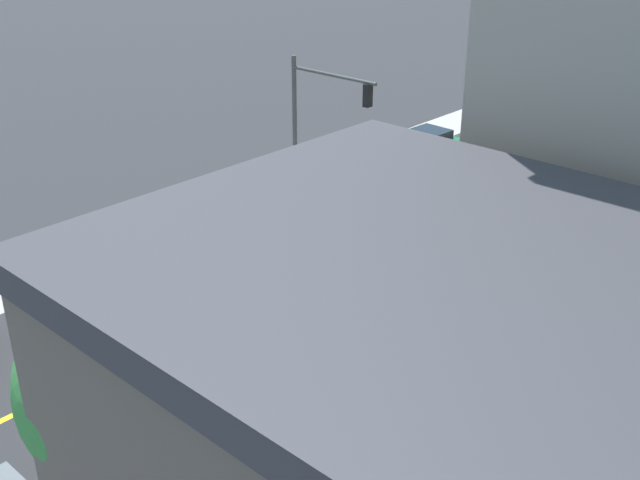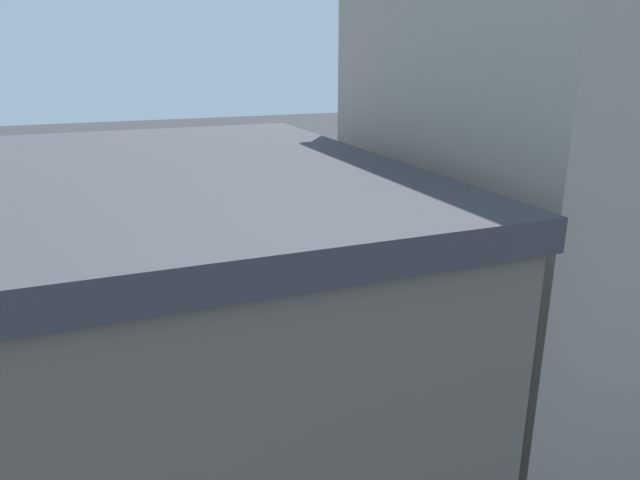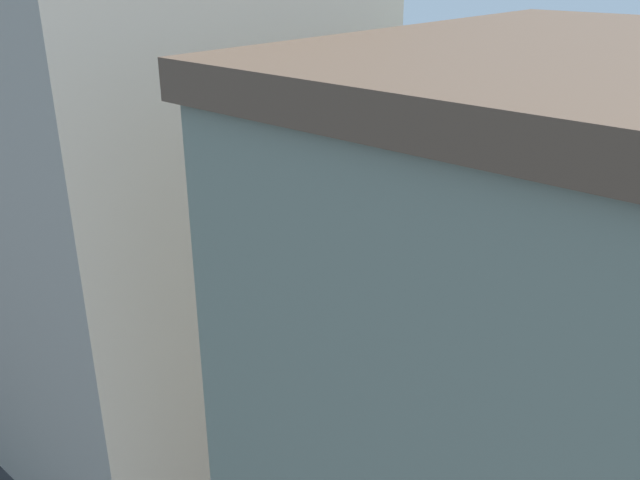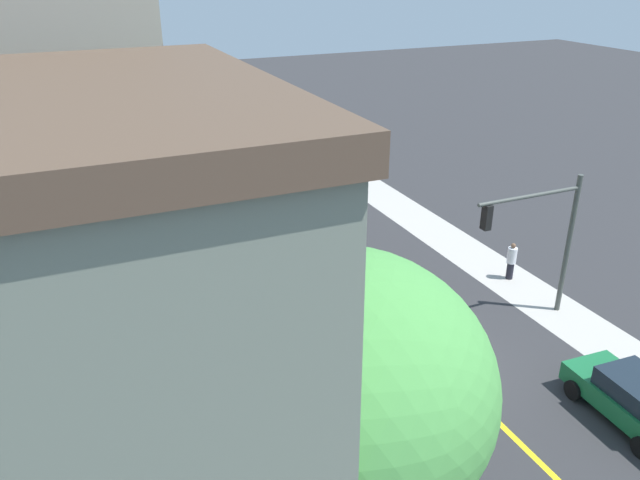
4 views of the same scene
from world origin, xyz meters
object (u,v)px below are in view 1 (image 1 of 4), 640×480
street_tree_left_near (152,376)px  green_sedan_right_curb (423,147)px  fire_hydrant (562,234)px  traffic_light_mast (319,106)px  pedestrian_red_shirt (563,259)px  parking_meter (496,267)px  street_lamp (192,349)px  pedestrian_white_shirt (247,180)px  red_sedan_left_curb (418,274)px

street_tree_left_near → green_sedan_right_curb: 25.60m
fire_hydrant → traffic_light_mast: traffic_light_mast is taller
pedestrian_red_shirt → green_sedan_right_curb: bearing=-6.9°
parking_meter → traffic_light_mast: traffic_light_mast is taller
traffic_light_mast → street_lamp: size_ratio=0.83×
street_tree_left_near → pedestrian_white_shirt: size_ratio=3.93×
street_lamp → street_tree_left_near: bearing=118.9°
fire_hydrant → traffic_light_mast: bearing=11.2°
traffic_light_mast → pedestrian_red_shirt: size_ratio=3.25×
fire_hydrant → traffic_light_mast: 11.05m
pedestrian_red_shirt → traffic_light_mast: bearing=21.6°
fire_hydrant → pedestrian_red_shirt: size_ratio=0.47×
street_lamp → fire_hydrant: bearing=-87.6°
street_tree_left_near → green_sedan_right_curb: bearing=-65.0°
fire_hydrant → street_lamp: size_ratio=0.12×
pedestrian_red_shirt → parking_meter: bearing=81.0°
street_tree_left_near → pedestrian_red_shirt: size_ratio=3.82×
street_lamp → red_sedan_left_curb: bearing=-78.0°
fire_hydrant → red_sedan_left_curb: size_ratio=0.17×
parking_meter → green_sedan_right_curb: 12.71m
pedestrian_white_shirt → parking_meter: bearing=116.3°
street_lamp → green_sedan_right_curb: street_lamp is taller
green_sedan_right_curb → parking_meter: bearing=49.3°
fire_hydrant → street_lamp: 18.01m
street_lamp → parking_meter: bearing=-87.1°
green_sedan_right_curb → pedestrian_red_shirt: pedestrian_red_shirt is taller
street_tree_left_near → traffic_light_mast: size_ratio=1.17×
green_sedan_right_curb → pedestrian_white_shirt: size_ratio=2.51×
fire_hydrant → parking_meter: parking_meter is taller
street_lamp → pedestrian_red_shirt: street_lamp is taller
traffic_light_mast → street_lamp: 19.09m
street_lamp → pedestrian_white_shirt: bearing=-45.4°
traffic_light_mast → pedestrian_red_shirt: 12.15m
street_tree_left_near → pedestrian_white_shirt: (13.31, -14.13, -3.80)m
fire_hydrant → pedestrian_white_shirt: bearing=22.8°
street_tree_left_near → green_sedan_right_curb: size_ratio=1.56×
traffic_light_mast → pedestrian_red_shirt: (-11.79, 0.85, -2.83)m
parking_meter → street_lamp: 13.17m
fire_hydrant → red_sedan_left_curb: red_sedan_left_curb is taller
pedestrian_red_shirt → pedestrian_white_shirt: size_ratio=1.03×
traffic_light_mast → red_sedan_left_curb: 10.47m
parking_meter → pedestrian_red_shirt: size_ratio=0.76×
pedestrian_red_shirt → red_sedan_left_curb: bearing=79.2°
street_tree_left_near → street_lamp: (0.81, -1.47, -0.52)m
street_tree_left_near → street_lamp: 1.76m
fire_hydrant → parking_meter: 4.88m
red_sedan_left_curb → green_sedan_right_curb: bearing=-142.1°
fire_hydrant → green_sedan_right_curb: 9.92m
parking_meter → traffic_light_mast: 11.17m
red_sedan_left_curb → parking_meter: bearing=144.5°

